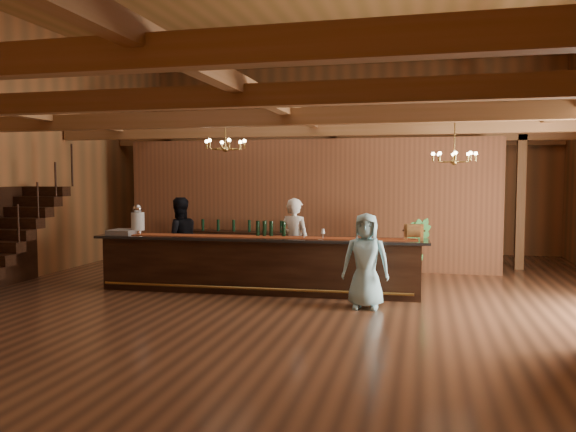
% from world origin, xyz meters
% --- Properties ---
extents(floor, '(14.00, 14.00, 0.00)m').
position_xyz_m(floor, '(0.00, 0.00, 0.00)').
color(floor, brown).
rests_on(floor, ground).
extents(wall_back, '(12.00, 0.10, 5.50)m').
position_xyz_m(wall_back, '(0.00, 7.00, 2.75)').
color(wall_back, '#975930').
rests_on(wall_back, floor).
extents(wall_front, '(12.00, 0.10, 5.50)m').
position_xyz_m(wall_front, '(0.00, -7.00, 2.75)').
color(wall_front, '#975930').
rests_on(wall_front, floor).
extents(wall_left, '(0.10, 14.00, 5.50)m').
position_xyz_m(wall_left, '(-6.00, 0.00, 2.75)').
color(wall_left, '#975930').
rests_on(wall_left, floor).
extents(beam_grid, '(11.90, 13.90, 0.39)m').
position_xyz_m(beam_grid, '(0.00, 0.51, 3.24)').
color(beam_grid, brown).
rests_on(beam_grid, wall_left).
extents(support_posts, '(9.20, 10.20, 3.20)m').
position_xyz_m(support_posts, '(0.00, -0.50, 1.60)').
color(support_posts, brown).
rests_on(support_posts, floor).
extents(partition_wall, '(9.00, 0.18, 3.10)m').
position_xyz_m(partition_wall, '(-0.50, 3.50, 1.55)').
color(partition_wall, brown).
rests_on(partition_wall, floor).
extents(staircase, '(1.00, 2.80, 2.00)m').
position_xyz_m(staircase, '(-5.45, -0.74, 1.00)').
color(staircase, '#321C10').
rests_on(staircase, floor).
extents(backroom_boxes, '(4.10, 0.60, 1.10)m').
position_xyz_m(backroom_boxes, '(-0.29, 5.50, 0.53)').
color(backroom_boxes, '#321C10').
rests_on(backroom_boxes, floor).
extents(tasting_bar, '(6.39, 1.10, 1.07)m').
position_xyz_m(tasting_bar, '(-0.80, 0.45, 0.54)').
color(tasting_bar, '#321C10').
rests_on(tasting_bar, floor).
extents(beverage_dispenser, '(0.26, 0.26, 0.60)m').
position_xyz_m(beverage_dispenser, '(-3.26, 0.39, 1.35)').
color(beverage_dispenser, silver).
rests_on(beverage_dispenser, tasting_bar).
extents(glass_rack_tray, '(0.50, 0.50, 0.10)m').
position_xyz_m(glass_rack_tray, '(-3.53, 0.27, 1.11)').
color(glass_rack_tray, gray).
rests_on(glass_rack_tray, tasting_bar).
extents(raffle_drum, '(0.34, 0.24, 0.30)m').
position_xyz_m(raffle_drum, '(2.10, 0.53, 1.24)').
color(raffle_drum, '#A37538').
rests_on(raffle_drum, tasting_bar).
extents(bar_bottle_0, '(0.07, 0.07, 0.30)m').
position_xyz_m(bar_bottle_0, '(-0.83, 0.57, 1.21)').
color(bar_bottle_0, black).
rests_on(bar_bottle_0, tasting_bar).
extents(bar_bottle_1, '(0.07, 0.07, 0.30)m').
position_xyz_m(bar_bottle_1, '(-0.70, 0.57, 1.21)').
color(bar_bottle_1, black).
rests_on(bar_bottle_1, tasting_bar).
extents(bar_bottle_2, '(0.07, 0.07, 0.30)m').
position_xyz_m(bar_bottle_2, '(-0.57, 0.58, 1.21)').
color(bar_bottle_2, black).
rests_on(bar_bottle_2, tasting_bar).
extents(bar_bottle_3, '(0.07, 0.07, 0.30)m').
position_xyz_m(bar_bottle_3, '(-0.32, 0.59, 1.21)').
color(bar_bottle_3, black).
rests_on(bar_bottle_3, tasting_bar).
extents(backbar_shelf, '(3.21, 0.91, 0.89)m').
position_xyz_m(backbar_shelf, '(-1.98, 3.05, 0.45)').
color(backbar_shelf, '#321C10').
rests_on(backbar_shelf, floor).
extents(chandelier_left, '(0.80, 0.80, 0.53)m').
position_xyz_m(chandelier_left, '(-1.43, 0.45, 2.82)').
color(chandelier_left, '#AC8A45').
rests_on(chandelier_left, beam_grid).
extents(chandelier_right, '(0.80, 0.80, 0.78)m').
position_xyz_m(chandelier_right, '(2.80, 1.20, 2.58)').
color(chandelier_right, '#AC8A45').
rests_on(chandelier_right, beam_grid).
extents(bartender, '(0.75, 0.60, 1.78)m').
position_xyz_m(bartender, '(-0.23, 1.13, 0.89)').
color(bartender, white).
rests_on(bartender, floor).
extents(staff_second, '(1.09, 1.06, 1.77)m').
position_xyz_m(staff_second, '(-2.75, 1.18, 0.89)').
color(staff_second, black).
rests_on(staff_second, floor).
extents(guest, '(0.78, 0.51, 1.60)m').
position_xyz_m(guest, '(1.33, -0.38, 0.80)').
color(guest, '#9EDBEB').
rests_on(guest, floor).
extents(floor_plant, '(0.82, 0.70, 1.36)m').
position_xyz_m(floor_plant, '(2.06, 2.17, 0.68)').
color(floor_plant, '#2F6F31').
rests_on(floor_plant, floor).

